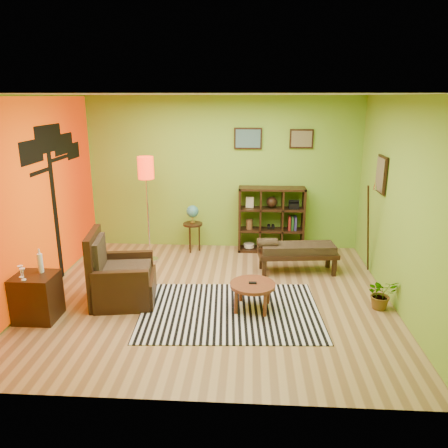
# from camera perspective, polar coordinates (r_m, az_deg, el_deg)

# --- Properties ---
(ground) EXTENTS (5.00, 5.00, 0.00)m
(ground) POSITION_cam_1_polar(r_m,az_deg,el_deg) (6.37, -1.43, -9.48)
(ground) COLOR #A88251
(ground) RESTS_ON ground
(room_shell) EXTENTS (5.04, 4.54, 2.82)m
(room_shell) POSITION_cam_1_polar(r_m,az_deg,el_deg) (5.84, -2.45, 6.72)
(room_shell) COLOR #7AAF31
(room_shell) RESTS_ON ground
(zebra_rug) EXTENTS (2.48, 1.83, 0.01)m
(zebra_rug) POSITION_cam_1_polar(r_m,az_deg,el_deg) (5.98, 0.80, -11.27)
(zebra_rug) COLOR silver
(zebra_rug) RESTS_ON ground
(coffee_table) EXTENTS (0.61, 0.61, 0.39)m
(coffee_table) POSITION_cam_1_polar(r_m,az_deg,el_deg) (5.91, 3.76, -8.22)
(coffee_table) COLOR brown
(coffee_table) RESTS_ON ground
(armchair) EXTENTS (0.96, 0.96, 1.02)m
(armchair) POSITION_cam_1_polar(r_m,az_deg,el_deg) (6.30, -13.52, -7.17)
(armchair) COLOR black
(armchair) RESTS_ON ground
(side_cabinet) EXTENTS (0.51, 0.47, 0.92)m
(side_cabinet) POSITION_cam_1_polar(r_m,az_deg,el_deg) (6.15, -23.26, -8.71)
(side_cabinet) COLOR black
(side_cabinet) RESTS_ON ground
(floor_lamp) EXTENTS (0.27, 0.27, 1.82)m
(floor_lamp) POSITION_cam_1_polar(r_m,az_deg,el_deg) (7.42, -10.12, 6.00)
(floor_lamp) COLOR silver
(floor_lamp) RESTS_ON ground
(globe_table) EXTENTS (0.36, 0.36, 0.87)m
(globe_table) POSITION_cam_1_polar(r_m,az_deg,el_deg) (7.99, -4.12, 0.96)
(globe_table) COLOR black
(globe_table) RESTS_ON ground
(cube_shelf) EXTENTS (1.20, 0.35, 1.20)m
(cube_shelf) POSITION_cam_1_polar(r_m,az_deg,el_deg) (8.05, 6.28, 0.58)
(cube_shelf) COLOR black
(cube_shelf) RESTS_ON ground
(bench) EXTENTS (1.32, 0.59, 0.59)m
(bench) POSITION_cam_1_polar(r_m,az_deg,el_deg) (7.17, 9.31, -3.43)
(bench) COLOR black
(bench) RESTS_ON ground
(potted_plant) EXTENTS (0.47, 0.50, 0.34)m
(potted_plant) POSITION_cam_1_polar(r_m,az_deg,el_deg) (6.35, 19.81, -8.95)
(potted_plant) COLOR #26661E
(potted_plant) RESTS_ON ground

